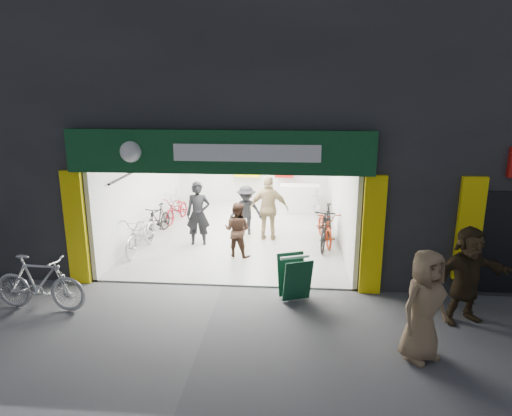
# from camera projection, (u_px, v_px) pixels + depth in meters

# --- Properties ---
(ground) EXTENTS (60.00, 60.00, 0.00)m
(ground) POSITION_uv_depth(u_px,v_px,m) (222.00, 286.00, 10.27)
(ground) COLOR #56565B
(ground) RESTS_ON ground
(building) EXTENTS (17.00, 10.27, 8.00)m
(building) POSITION_uv_depth(u_px,v_px,m) (274.00, 88.00, 13.91)
(building) COLOR #232326
(building) RESTS_ON ground
(bike_left_front) EXTENTS (0.83, 2.01, 1.03)m
(bike_left_front) POSITION_uv_depth(u_px,v_px,m) (142.00, 234.00, 12.31)
(bike_left_front) COLOR #AFAFB3
(bike_left_front) RESTS_ON ground
(bike_left_midfront) EXTENTS (0.72, 1.61, 0.93)m
(bike_left_midfront) POSITION_uv_depth(u_px,v_px,m) (158.00, 220.00, 13.76)
(bike_left_midfront) COLOR black
(bike_left_midfront) RESTS_ON ground
(bike_left_midback) EXTENTS (0.83, 1.71, 0.86)m
(bike_left_midback) POSITION_uv_depth(u_px,v_px,m) (177.00, 209.00, 15.13)
(bike_left_midback) COLOR maroon
(bike_left_midback) RESTS_ON ground
(bike_left_back) EXTENTS (0.53, 1.60, 0.95)m
(bike_left_back) POSITION_uv_depth(u_px,v_px,m) (175.00, 204.00, 15.66)
(bike_left_back) COLOR silver
(bike_left_back) RESTS_ON ground
(bike_right_front) EXTENTS (0.93, 2.03, 1.18)m
(bike_right_front) POSITION_uv_depth(u_px,v_px,m) (326.00, 227.00, 12.68)
(bike_right_front) COLOR black
(bike_right_front) RESTS_ON ground
(bike_right_mid) EXTENTS (0.87, 1.93, 0.98)m
(bike_right_mid) POSITION_uv_depth(u_px,v_px,m) (325.00, 226.00, 13.05)
(bike_right_mid) COLOR maroon
(bike_right_mid) RESTS_ON ground
(bike_right_back) EXTENTS (0.52, 1.60, 0.95)m
(bike_right_back) POSITION_uv_depth(u_px,v_px,m) (317.00, 205.00, 15.50)
(bike_right_back) COLOR #A4A5A9
(bike_right_back) RESTS_ON ground
(parked_bike) EXTENTS (1.95, 0.67, 1.15)m
(parked_bike) POSITION_uv_depth(u_px,v_px,m) (40.00, 283.00, 9.05)
(parked_bike) COLOR silver
(parked_bike) RESTS_ON ground
(customer_a) EXTENTS (0.70, 0.49, 1.83)m
(customer_a) POSITION_uv_depth(u_px,v_px,m) (198.00, 214.00, 12.70)
(customer_a) COLOR black
(customer_a) RESTS_ON ground
(customer_b) EXTENTS (0.84, 0.73, 1.48)m
(customer_b) POSITION_uv_depth(u_px,v_px,m) (237.00, 230.00, 11.88)
(customer_b) COLOR #3C251B
(customer_b) RESTS_ON ground
(customer_c) EXTENTS (1.04, 0.65, 1.54)m
(customer_c) POSITION_uv_depth(u_px,v_px,m) (246.00, 211.00, 13.62)
(customer_c) COLOR black
(customer_c) RESTS_ON ground
(customer_d) EXTENTS (1.13, 0.48, 1.92)m
(customer_d) POSITION_uv_depth(u_px,v_px,m) (269.00, 209.00, 13.12)
(customer_d) COLOR #9C855B
(customer_d) RESTS_ON ground
(pedestrian_near) EXTENTS (1.09, 1.01, 1.88)m
(pedestrian_near) POSITION_uv_depth(u_px,v_px,m) (424.00, 306.00, 7.31)
(pedestrian_near) COLOR #83694C
(pedestrian_near) RESTS_ON ground
(pedestrian_far) EXTENTS (1.83, 1.09, 1.88)m
(pedestrian_far) POSITION_uv_depth(u_px,v_px,m) (467.00, 275.00, 8.51)
(pedestrian_far) COLOR #332717
(pedestrian_far) RESTS_ON ground
(sandwich_board) EXTENTS (0.77, 0.78, 0.93)m
(sandwich_board) POSITION_uv_depth(u_px,v_px,m) (294.00, 276.00, 9.53)
(sandwich_board) COLOR #0F3E27
(sandwich_board) RESTS_ON ground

